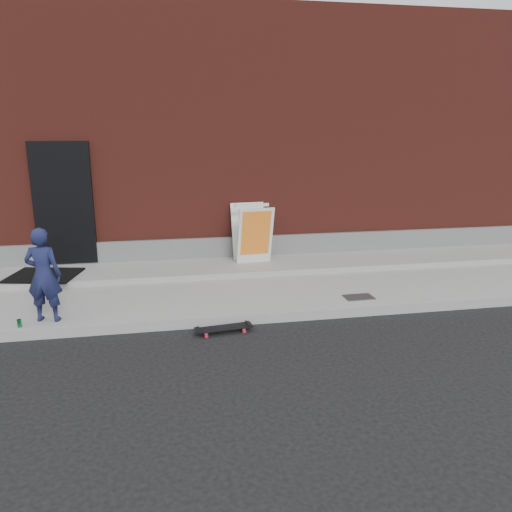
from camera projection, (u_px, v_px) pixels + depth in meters
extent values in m
plane|color=black|center=(226.00, 326.00, 7.13)|extent=(80.00, 80.00, 0.00)
cube|color=gray|center=(215.00, 289.00, 8.54)|extent=(20.00, 3.00, 0.15)
cube|color=gray|center=(210.00, 268.00, 9.36)|extent=(20.00, 1.20, 0.10)
cube|color=maroon|center=(191.00, 137.00, 13.16)|extent=(20.00, 8.00, 5.00)
cube|color=slate|center=(207.00, 248.00, 9.84)|extent=(20.00, 0.10, 0.40)
cube|color=black|center=(64.00, 204.00, 9.14)|extent=(1.05, 0.12, 2.25)
imported|color=#181D43|center=(43.00, 275.00, 6.80)|extent=(0.53, 0.40, 1.32)
cylinder|color=red|center=(241.00, 327.00, 7.06)|extent=(0.06, 0.04, 0.05)
cylinder|color=red|center=(244.00, 331.00, 6.90)|extent=(0.06, 0.04, 0.05)
cylinder|color=red|center=(204.00, 331.00, 6.90)|extent=(0.06, 0.04, 0.05)
cylinder|color=red|center=(206.00, 336.00, 6.74)|extent=(0.06, 0.04, 0.05)
cube|color=#ADACB1|center=(242.00, 326.00, 6.97)|extent=(0.07, 0.17, 0.02)
cube|color=#ADACB1|center=(205.00, 331.00, 6.81)|extent=(0.07, 0.17, 0.02)
cube|color=black|center=(224.00, 328.00, 6.89)|extent=(0.79, 0.29, 0.02)
cube|color=silver|center=(255.00, 236.00, 9.33)|extent=(0.69, 0.36, 1.08)
cube|color=silver|center=(249.00, 231.00, 9.78)|extent=(0.69, 0.36, 1.08)
cube|color=yellow|center=(256.00, 239.00, 9.32)|extent=(0.57, 0.28, 0.86)
cube|color=silver|center=(252.00, 205.00, 9.42)|extent=(0.67, 0.12, 0.06)
cylinder|color=#17753E|center=(19.00, 323.00, 6.71)|extent=(0.08, 0.08, 0.11)
cube|color=black|center=(44.00, 275.00, 8.67)|extent=(1.29, 1.12, 0.03)
cube|color=#4B4A4F|center=(359.00, 297.00, 7.89)|extent=(0.46, 0.30, 0.01)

